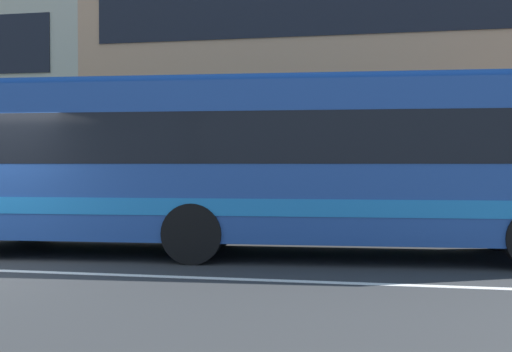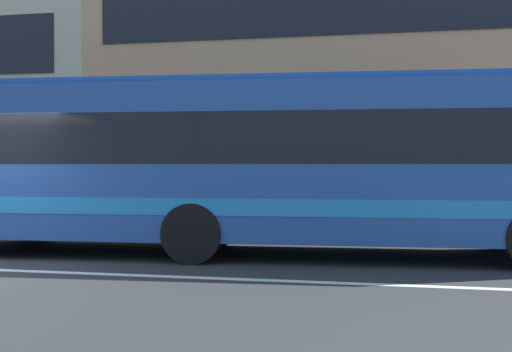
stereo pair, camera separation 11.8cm
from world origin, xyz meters
name	(u,v)px [view 2 (the right image)]	position (x,y,z in m)	size (l,w,h in m)	color
hedge_row_far	(60,209)	(-1.57, 5.90, 0.45)	(19.86, 1.10, 0.90)	#15481A
apartment_block_right	(377,54)	(6.49, 13.44, 5.52)	(18.02, 8.96, 11.03)	tan
transit_bus	(245,159)	(4.09, 2.30, 1.72)	(11.51, 3.15, 3.11)	#224992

